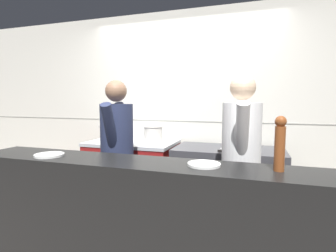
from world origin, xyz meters
TOP-DOWN VIEW (x-y plane):
  - wall_back_tiled at (0.00, 1.31)m, footprint 8.00×0.06m
  - oven_range at (-0.57, 0.91)m, footprint 1.10×0.71m
  - prep_counter at (0.64, 0.91)m, footprint 1.23×0.65m
  - pass_counter at (0.08, -0.32)m, footprint 2.92×0.45m
  - stock_pot at (-0.84, 0.89)m, footprint 0.34×0.34m
  - sauce_pot at (-0.29, 0.93)m, footprint 0.24×0.24m
  - mixing_bowl_steel at (0.66, 0.88)m, footprint 0.21×0.21m
  - chefs_knife at (0.69, 0.74)m, footprint 0.34×0.21m
  - plated_dish_main at (-0.72, -0.37)m, footprint 0.24×0.24m
  - plated_dish_appetiser at (0.58, -0.29)m, footprint 0.24×0.24m
  - pepper_mill at (1.07, -0.28)m, footprint 0.07×0.07m
  - chef_head_cook at (-0.41, 0.23)m, footprint 0.39×0.71m
  - chef_sous at (0.81, 0.23)m, footprint 0.36×0.72m

SIDE VIEW (x-z plane):
  - prep_counter at x=0.64m, z-range 0.00..0.88m
  - oven_range at x=-0.57m, z-range 0.00..0.90m
  - pass_counter at x=0.08m, z-range 0.00..0.96m
  - chefs_knife at x=0.69m, z-range 0.88..0.90m
  - chef_head_cook at x=-0.41m, z-range 0.09..1.72m
  - chef_sous at x=0.81m, z-range 0.09..1.74m
  - mixing_bowl_steel at x=0.66m, z-range 0.88..0.95m
  - plated_dish_main at x=-0.72m, z-range 0.96..0.98m
  - plated_dish_appetiser at x=0.58m, z-range 0.96..0.98m
  - stock_pot at x=-0.84m, z-range 0.91..1.10m
  - sauce_pot at x=-0.29m, z-range 0.91..1.11m
  - pepper_mill at x=1.07m, z-range 0.97..1.34m
  - wall_back_tiled at x=0.00m, z-range 0.00..2.60m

